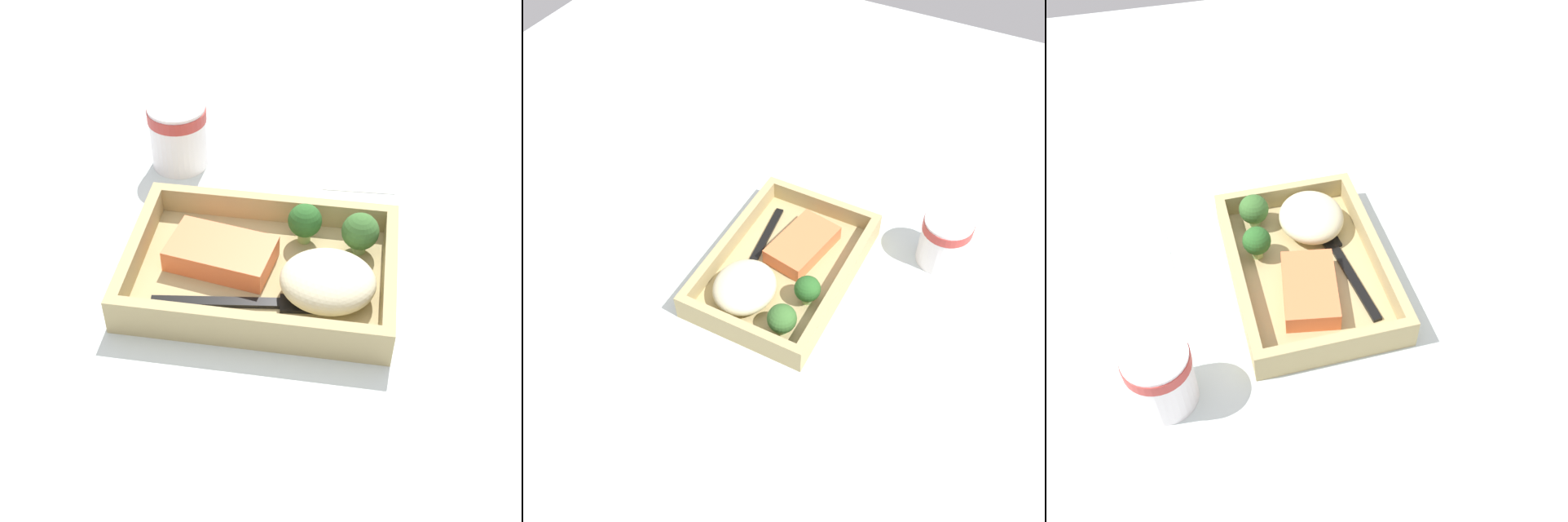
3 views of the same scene
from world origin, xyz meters
The scene contains 10 objects.
ground_plane centered at (0.00, 0.00, -1.00)cm, with size 160.00×160.00×2.00cm, color silver.
takeout_tray centered at (0.00, 0.00, 0.60)cm, with size 26.54×18.36×1.20cm, color tan.
tray_rim centered at (0.00, 0.00, 2.63)cm, with size 26.54×18.36×2.86cm.
salmon_fillet centered at (-4.18, 0.79, 2.40)cm, with size 10.43×6.23×2.41cm, color #F57342.
mashed_potatoes centered at (6.83, -2.34, 3.23)cm, with size 9.25×8.28×4.06cm, color beige.
broccoli_floret_1 centered at (3.76, 5.41, 3.80)cm, with size 3.53×3.53×4.49cm.
broccoli_floret_2 centered at (9.48, 4.62, 3.77)cm, with size 3.84×3.84×4.60cm.
fork centered at (-0.87, -4.65, 1.42)cm, with size 15.88×3.60×0.44cm.
paper_cup centered at (-12.75, 18.64, 4.42)cm, with size 6.92×6.92×7.92cm.
receipt_slip centered at (8.67, 23.33, 0.12)cm, with size 8.41×14.43×0.24cm, color white.
Camera 3 is at (-48.43, 12.78, 57.04)cm, focal length 42.00 mm.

